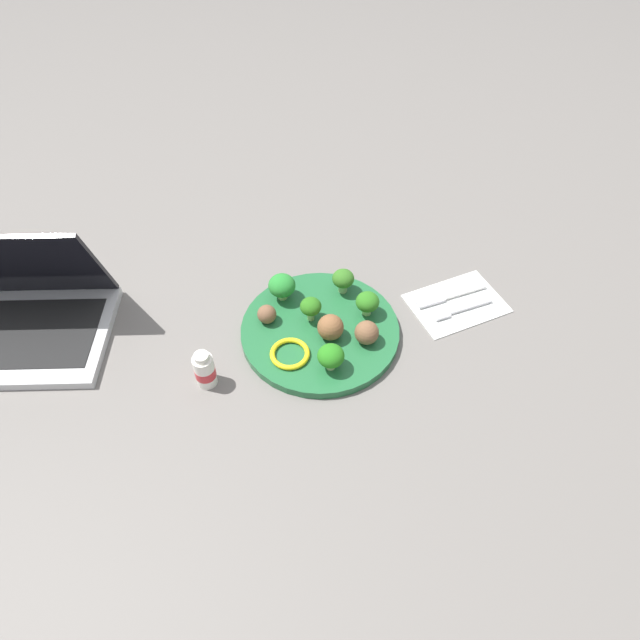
{
  "coord_description": "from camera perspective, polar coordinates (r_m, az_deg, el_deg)",
  "views": [
    {
      "loc": [
        0.24,
        0.58,
        0.75
      ],
      "look_at": [
        0.0,
        0.0,
        0.04
      ],
      "focal_mm": 30.8,
      "sensor_mm": 36.0,
      "label": 1
    }
  ],
  "objects": [
    {
      "name": "ground_plane",
      "position": [
        0.98,
        -0.0,
        -1.4
      ],
      "size": [
        4.0,
        4.0,
        0.0
      ],
      "primitive_type": "plane",
      "color": "slate"
    },
    {
      "name": "plate",
      "position": [
        0.97,
        -0.0,
        -1.1
      ],
      "size": [
        0.28,
        0.28,
        0.02
      ],
      "primitive_type": "cylinder",
      "color": "#236638",
      "rests_on": "ground_plane"
    },
    {
      "name": "broccoli_floret_back_right",
      "position": [
        1.0,
        -3.98,
        3.56
      ],
      "size": [
        0.05,
        0.05,
        0.05
      ],
      "color": "#93C474",
      "rests_on": "plate"
    },
    {
      "name": "broccoli_floret_back_left",
      "position": [
        0.89,
        1.14,
        -3.78
      ],
      "size": [
        0.04,
        0.04,
        0.05
      ],
      "color": "#A7D07D",
      "rests_on": "plate"
    },
    {
      "name": "broccoli_floret_mid_right",
      "position": [
        0.97,
        4.89,
        1.93
      ],
      "size": [
        0.04,
        0.04,
        0.05
      ],
      "color": "#9BCA79",
      "rests_on": "plate"
    },
    {
      "name": "broccoli_floret_far_rim",
      "position": [
        0.96,
        -0.97,
        1.36
      ],
      "size": [
        0.04,
        0.04,
        0.05
      ],
      "color": "#9DCA76",
      "rests_on": "plate"
    },
    {
      "name": "broccoli_floret_mid_left",
      "position": [
        1.01,
        2.42,
        4.26
      ],
      "size": [
        0.04,
        0.04,
        0.05
      ],
      "color": "#90B974",
      "rests_on": "plate"
    },
    {
      "name": "meatball_near_rim",
      "position": [
        0.93,
        4.87,
        -1.31
      ],
      "size": [
        0.04,
        0.04,
        0.04
      ],
      "primitive_type": "sphere",
      "color": "brown",
      "rests_on": "plate"
    },
    {
      "name": "meatball_back_left",
      "position": [
        0.97,
        -5.55,
        0.6
      ],
      "size": [
        0.03,
        0.03,
        0.03
      ],
      "primitive_type": "sphere",
      "color": "brown",
      "rests_on": "plate"
    },
    {
      "name": "meatball_front_right",
      "position": [
        0.94,
        1.1,
        -0.76
      ],
      "size": [
        0.05,
        0.05,
        0.05
      ],
      "primitive_type": "sphere",
      "color": "brown",
      "rests_on": "plate"
    },
    {
      "name": "pepper_ring_front_left",
      "position": [
        0.92,
        -3.15,
        -3.51
      ],
      "size": [
        0.09,
        0.09,
        0.01
      ],
      "primitive_type": "torus",
      "rotation": [
        0.0,
        0.0,
        5.78
      ],
      "color": "yellow",
      "rests_on": "plate"
    },
    {
      "name": "napkin",
      "position": [
        1.06,
        14.0,
        1.72
      ],
      "size": [
        0.17,
        0.12,
        0.01
      ],
      "primitive_type": "cube",
      "rotation": [
        0.0,
        0.0,
        0.02
      ],
      "color": "white",
      "rests_on": "ground_plane"
    },
    {
      "name": "fork",
      "position": [
        1.04,
        14.22,
        1.14
      ],
      "size": [
        0.12,
        0.02,
        0.01
      ],
      "color": "silver",
      "rests_on": "napkin"
    },
    {
      "name": "knife",
      "position": [
        1.06,
        13.19,
        2.46
      ],
      "size": [
        0.15,
        0.02,
        0.01
      ],
      "color": "white",
      "rests_on": "napkin"
    },
    {
      "name": "yogurt_bottle",
      "position": [
        0.91,
        -11.88,
        -5.12
      ],
      "size": [
        0.03,
        0.03,
        0.07
      ],
      "color": "white",
      "rests_on": "ground_plane"
    },
    {
      "name": "laptop",
      "position": [
        1.09,
        -29.19,
        0.39
      ],
      "size": [
        0.38,
        0.32,
        0.2
      ],
      "color": "silver",
      "rests_on": "ground_plane"
    }
  ]
}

